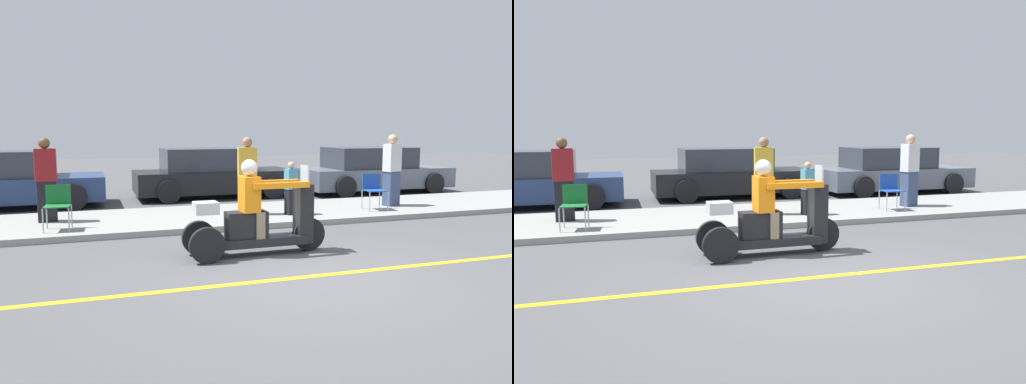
% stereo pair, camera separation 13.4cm
% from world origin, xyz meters
% --- Properties ---
extents(ground_plane, '(60.00, 60.00, 0.00)m').
position_xyz_m(ground_plane, '(0.00, 0.00, 0.00)').
color(ground_plane, '#4C4C4F').
extents(lane_stripe, '(24.00, 0.12, 0.01)m').
position_xyz_m(lane_stripe, '(-0.36, 0.00, 0.00)').
color(lane_stripe, gold).
rests_on(lane_stripe, ground).
extents(sidewalk_strip, '(28.00, 2.80, 0.12)m').
position_xyz_m(sidewalk_strip, '(0.00, 4.60, 0.06)').
color(sidewalk_strip, gray).
rests_on(sidewalk_strip, ground).
extents(motorcycle_trike, '(2.30, 0.66, 1.51)m').
position_xyz_m(motorcycle_trike, '(-0.35, 1.37, 0.55)').
color(motorcycle_trike, black).
rests_on(motorcycle_trike, ground).
extents(spectator_with_child, '(0.44, 0.31, 1.69)m').
position_xyz_m(spectator_with_child, '(0.46, 4.36, 0.93)').
color(spectator_with_child, black).
rests_on(spectator_with_child, sidewalk_strip).
extents(spectator_near_curb, '(0.43, 0.29, 1.69)m').
position_xyz_m(spectator_near_curb, '(-3.62, 4.83, 0.94)').
color(spectator_near_curb, black).
rests_on(spectator_near_curb, sidewalk_strip).
extents(spectator_by_tree, '(0.47, 0.36, 1.73)m').
position_xyz_m(spectator_by_tree, '(4.17, 4.43, 0.95)').
color(spectator_by_tree, '#38476B').
rests_on(spectator_by_tree, sidewalk_strip).
extents(spectator_far_back, '(0.31, 0.24, 1.15)m').
position_xyz_m(spectator_far_back, '(1.35, 4.02, 0.68)').
color(spectator_far_back, black).
rests_on(spectator_far_back, sidewalk_strip).
extents(folding_chair_set_back, '(0.50, 0.50, 0.82)m').
position_xyz_m(folding_chair_set_back, '(-3.38, 3.90, 0.62)').
color(folding_chair_set_back, '#A5A8AD').
rests_on(folding_chair_set_back, sidewalk_strip).
extents(folding_chair_curbside, '(0.52, 0.52, 0.82)m').
position_xyz_m(folding_chair_curbside, '(3.45, 4.10, 0.62)').
color(folding_chair_curbside, '#A5A8AD').
rests_on(folding_chair_curbside, sidewalk_strip).
extents(parked_car_lot_left, '(4.56, 2.04, 1.43)m').
position_xyz_m(parked_car_lot_left, '(0.61, 8.20, 0.68)').
color(parked_car_lot_left, black).
rests_on(parked_car_lot_left, ground).
extents(parked_car_lot_right, '(4.71, 1.99, 1.42)m').
position_xyz_m(parked_car_lot_right, '(5.66, 7.65, 0.68)').
color(parked_car_lot_right, slate).
rests_on(parked_car_lot_right, ground).
extents(parked_car_lot_center, '(4.33, 2.04, 1.44)m').
position_xyz_m(parked_car_lot_center, '(-4.65, 7.83, 0.68)').
color(parked_car_lot_center, navy).
rests_on(parked_car_lot_center, ground).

